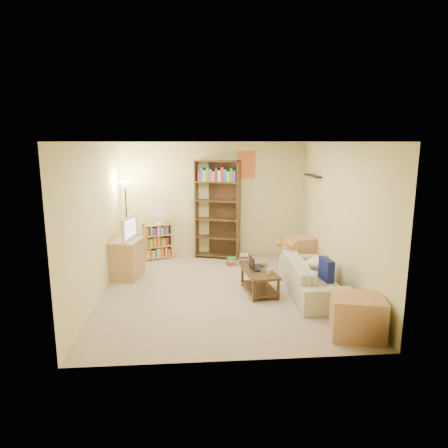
% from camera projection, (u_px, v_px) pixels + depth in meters
% --- Properties ---
extents(room, '(4.50, 4.54, 2.52)m').
position_uv_depth(room, '(221.00, 197.00, 6.52)').
color(room, '#C3AA92').
rests_on(room, ground).
extents(sofa, '(2.02, 0.90, 0.57)m').
position_uv_depth(sofa, '(312.00, 277.00, 6.69)').
color(sofa, '#B9B49A').
rests_on(sofa, ground).
extents(navy_pillow, '(0.14, 0.38, 0.34)m').
position_uv_depth(navy_pillow, '(326.00, 269.00, 6.22)').
color(navy_pillow, navy).
rests_on(navy_pillow, sofa).
extents(cream_blanket, '(0.53, 0.38, 0.23)m').
position_uv_depth(cream_blanket, '(321.00, 264.00, 6.70)').
color(cream_blanket, silver).
rests_on(cream_blanket, sofa).
extents(tabby_cat, '(0.45, 0.17, 0.16)m').
position_uv_depth(tabby_cat, '(289.00, 245.00, 7.34)').
color(tabby_cat, '#C27229').
rests_on(tabby_cat, sofa).
extents(coffee_table, '(0.57, 0.90, 0.38)m').
position_uv_depth(coffee_table, '(260.00, 279.00, 6.70)').
color(coffee_table, '#4A321C').
rests_on(coffee_table, ground).
extents(laptop, '(0.37, 0.24, 0.03)m').
position_uv_depth(laptop, '(259.00, 268.00, 6.81)').
color(laptop, black).
rests_on(laptop, coffee_table).
extents(laptop_screen, '(0.05, 0.28, 0.19)m').
position_uv_depth(laptop_screen, '(252.00, 263.00, 6.77)').
color(laptop_screen, white).
rests_on(laptop_screen, laptop).
extents(mug, '(0.15, 0.15, 0.10)m').
position_uv_depth(mug, '(269.00, 272.00, 6.50)').
color(mug, silver).
rests_on(mug, coffee_table).
extents(tv_remote, '(0.11, 0.16, 0.02)m').
position_uv_depth(tv_remote, '(260.00, 265.00, 6.97)').
color(tv_remote, black).
rests_on(tv_remote, coffee_table).
extents(tv_stand, '(0.60, 0.75, 0.72)m').
position_uv_depth(tv_stand, '(127.00, 259.00, 7.47)').
color(tv_stand, tan).
rests_on(tv_stand, ground).
extents(television, '(0.80, 0.40, 0.44)m').
position_uv_depth(television, '(126.00, 228.00, 7.35)').
color(television, black).
rests_on(television, tv_stand).
extents(tall_bookshelf, '(1.01, 0.60, 2.13)m').
position_uv_depth(tall_bookshelf, '(218.00, 207.00, 8.62)').
color(tall_bookshelf, '#452F1A').
rests_on(tall_bookshelf, ground).
extents(short_bookshelf, '(0.64, 0.43, 0.77)m').
position_uv_depth(short_bookshelf, '(158.00, 241.00, 8.67)').
color(short_bookshelf, tan).
rests_on(short_bookshelf, ground).
extents(desk_fan, '(0.27, 0.15, 0.42)m').
position_uv_depth(desk_fan, '(159.00, 214.00, 8.51)').
color(desk_fan, white).
rests_on(desk_fan, short_bookshelf).
extents(floor_lamp, '(0.29, 0.29, 1.74)m').
position_uv_depth(floor_lamp, '(126.00, 199.00, 8.01)').
color(floor_lamp, black).
rests_on(floor_lamp, ground).
extents(side_table, '(0.67, 0.67, 0.62)m').
position_uv_depth(side_table, '(301.00, 252.00, 8.12)').
color(side_table, tan).
rests_on(side_table, ground).
extents(end_cabinet, '(0.77, 0.69, 0.55)m').
position_uv_depth(end_cabinet, '(357.00, 317.00, 5.18)').
color(end_cabinet, tan).
rests_on(end_cabinet, ground).
extents(book_stacks, '(0.47, 0.27, 0.20)m').
position_uv_depth(book_stacks, '(238.00, 260.00, 8.32)').
color(book_stacks, red).
rests_on(book_stacks, ground).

